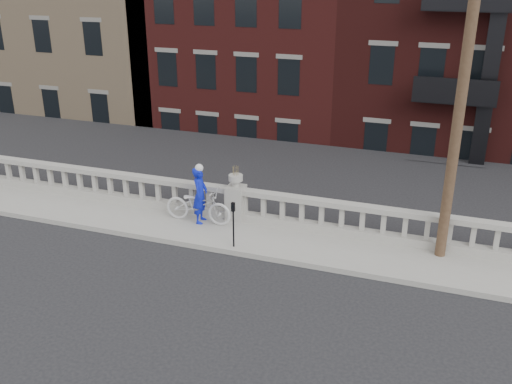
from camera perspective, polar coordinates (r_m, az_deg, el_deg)
ground at (r=14.95m, az=-7.58°, el=-9.14°), size 120.00×120.00×0.00m
sidewalk at (r=17.30m, az=-3.13°, el=-4.12°), size 32.00×2.20×0.15m
balustrade at (r=17.86m, az=-2.01°, el=-1.23°), size 28.00×0.34×1.03m
planter_pedestal at (r=17.79m, az=-2.02°, el=-0.67°), size 0.55×0.55×1.76m
lower_level at (r=35.14m, az=10.61°, el=13.40°), size 80.00×44.00×20.80m
utility_pole at (r=15.09m, az=20.16°, el=11.36°), size 1.60×0.28×10.00m
parking_meter_c at (r=15.98m, az=-2.28°, el=-2.77°), size 0.10×0.09×1.36m
bicycle at (r=17.70m, az=-5.81°, el=-1.28°), size 2.17×0.76×1.14m
cyclist at (r=17.57m, az=-5.61°, el=-0.30°), size 0.50×0.70×1.80m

